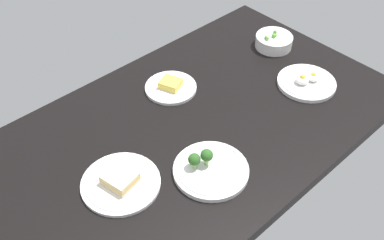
# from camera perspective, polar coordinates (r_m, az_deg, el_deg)

# --- Properties ---
(dining_table) EXTENTS (1.39, 0.81, 0.04)m
(dining_table) POSITION_cam_1_polar(r_m,az_deg,el_deg) (1.45, 0.00, -1.14)
(dining_table) COLOR black
(dining_table) RESTS_ON ground
(plate_sandwich) EXTENTS (0.23, 0.23, 0.04)m
(plate_sandwich) POSITION_cam_1_polar(r_m,az_deg,el_deg) (1.28, -9.10, -7.81)
(plate_sandwich) COLOR white
(plate_sandwich) RESTS_ON dining_table
(plate_broccoli) EXTENTS (0.22, 0.22, 0.07)m
(plate_broccoli) POSITION_cam_1_polar(r_m,az_deg,el_deg) (1.30, 2.29, -6.24)
(plate_broccoli) COLOR white
(plate_broccoli) RESTS_ON dining_table
(plate_eggs) EXTENTS (0.21, 0.21, 0.05)m
(plate_eggs) POSITION_cam_1_polar(r_m,az_deg,el_deg) (1.64, 14.41, 4.72)
(plate_eggs) COLOR white
(plate_eggs) RESTS_ON dining_table
(plate_cheese) EXTENTS (0.18, 0.18, 0.04)m
(plate_cheese) POSITION_cam_1_polar(r_m,az_deg,el_deg) (1.57, -2.73, 4.26)
(plate_cheese) COLOR white
(plate_cheese) RESTS_ON dining_table
(bowl_peas) EXTENTS (0.15, 0.15, 0.06)m
(bowl_peas) POSITION_cam_1_polar(r_m,az_deg,el_deg) (1.80, 10.40, 9.91)
(bowl_peas) COLOR white
(bowl_peas) RESTS_ON dining_table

